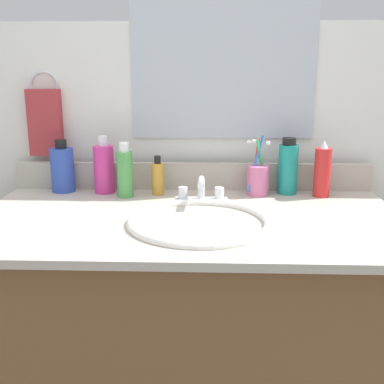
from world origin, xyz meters
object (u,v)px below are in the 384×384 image
Objects in this scene: faucet at (201,194)px; bottle_mouthwash_teal at (288,168)px; bottle_spray_red at (322,172)px; hand_towel at (45,123)px; bottle_shampoo_blue at (62,169)px; cup_pink at (258,179)px; bottle_toner_green at (125,172)px; bottle_oil_amber at (158,178)px; bottle_soap_pink at (104,168)px.

bottle_mouthwash_teal reaches higher than faucet.
bottle_spray_red is at bearing -18.23° from bottle_mouthwash_teal.
bottle_mouthwash_teal is at bearing -4.73° from hand_towel.
hand_towel is 1.28× the size of bottle_shampoo_blue.
hand_towel is 0.73m from cup_pink.
cup_pink reaches higher than bottle_toner_green.
bottle_toner_green is 0.91× the size of cup_pink.
hand_towel is 1.14× the size of cup_pink.
bottle_oil_amber is 0.11m from bottle_toner_green.
bottle_oil_amber is at bearing -13.89° from hand_towel.
hand_towel is at bearing 156.32° from bottle_toner_green.
bottle_toner_green is at bearing -175.06° from cup_pink.
faucet is (0.53, -0.19, -0.19)m from hand_towel.
bottle_mouthwash_teal is at bearing 0.89° from bottle_soap_pink.
cup_pink reaches higher than bottle_shampoo_blue.
bottle_spray_red is (0.10, -0.03, -0.00)m from bottle_mouthwash_teal.
bottle_soap_pink reaches higher than faucet.
hand_towel is 0.17m from bottle_shampoo_blue.
bottle_oil_amber is at bearing 145.38° from faucet.
bottle_shampoo_blue is 0.32m from bottle_oil_amber.
cup_pink is (-0.10, -0.02, -0.03)m from bottle_mouthwash_teal.
faucet is 0.88× the size of bottle_mouthwash_teal.
cup_pink is at bearing -7.16° from hand_towel.
bottle_spray_red is (0.84, -0.03, 0.00)m from bottle_shampoo_blue.
bottle_mouthwash_teal is at bearing -0.06° from bottle_shampoo_blue.
bottle_oil_amber is at bearing -178.81° from cup_pink.
bottle_mouthwash_teal is at bearing 3.94° from bottle_oil_amber.
cup_pink is at bearing -2.06° from bottle_shampoo_blue.
faucet is at bearing -34.62° from bottle_oil_amber.
hand_towel is at bearing 159.90° from faucet.
bottle_mouthwash_teal is 0.95× the size of cup_pink.
faucet is at bearing -150.00° from cup_pink.
hand_towel is 0.82m from bottle_mouthwash_teal.
bottle_shampoo_blue is 0.92× the size of bottle_soap_pink.
cup_pink reaches higher than bottle_soap_pink.
hand_towel is at bearing 136.19° from bottle_shampoo_blue.
bottle_spray_red reaches higher than faucet.
bottle_soap_pink is at bearing 173.68° from bottle_oil_amber.
faucet is 0.86× the size of bottle_soap_pink.
faucet is 0.89× the size of bottle_spray_red.
bottle_oil_amber is at bearing 179.45° from bottle_spray_red.
bottle_toner_green is at bearing -163.46° from bottle_oil_amber.
cup_pink is at bearing 30.00° from faucet.
cup_pink reaches higher than bottle_oil_amber.
bottle_mouthwash_teal is 0.60m from bottle_soap_pink.
hand_towel is at bearing 166.11° from bottle_oil_amber.
bottle_shampoo_blue reaches higher than bottle_oil_amber.
hand_towel is 0.26m from bottle_soap_pink.
cup_pink is (0.42, 0.04, -0.03)m from bottle_toner_green.
hand_towel reaches higher than cup_pink.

